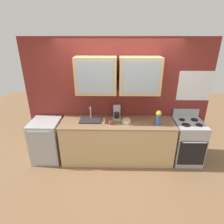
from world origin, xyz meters
TOP-DOWN VIEW (x-y plane):
  - ground_plane at (0.00, 0.00)m, footprint 10.00×10.00m
  - back_wall_unit at (0.01, 0.31)m, footprint 3.90×0.49m
  - counter at (0.00, 0.00)m, footprint 2.35×0.67m
  - stove_range at (1.49, -0.00)m, footprint 0.58×0.69m
  - sink_faucet at (-0.57, 0.05)m, footprint 0.44×0.29m
  - bowl_stack at (0.18, -0.03)m, footprint 0.18×0.18m
  - vase at (0.80, -0.11)m, footprint 0.11×0.11m
  - cup_near_sink at (-0.13, -0.10)m, footprint 0.11×0.08m
  - dishwasher at (-1.52, -0.00)m, footprint 0.59×0.65m
  - coffee_maker at (-0.01, 0.20)m, footprint 0.17×0.20m

SIDE VIEW (x-z plane):
  - ground_plane at x=0.00m, z-range 0.00..0.00m
  - dishwasher at x=-1.52m, z-range 0.00..0.90m
  - counter at x=0.00m, z-range 0.00..0.90m
  - stove_range at x=1.49m, z-range -0.08..1.00m
  - sink_faucet at x=-0.57m, z-range 0.79..1.07m
  - bowl_stack at x=0.18m, z-range 0.90..0.98m
  - cup_near_sink at x=-0.13m, z-range 0.90..0.99m
  - coffee_maker at x=-0.01m, z-range 0.87..1.16m
  - vase at x=0.80m, z-range 0.91..1.22m
  - back_wall_unit at x=0.01m, z-range 0.17..2.71m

